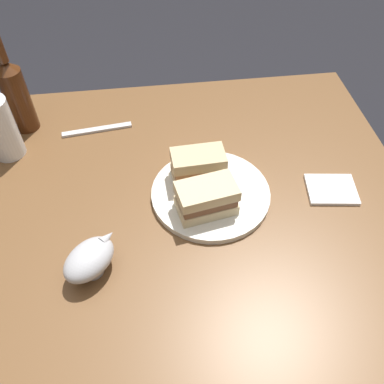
{
  "coord_description": "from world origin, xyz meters",
  "views": [
    {
      "loc": [
        0.03,
        0.57,
        1.44
      ],
      "look_at": [
        -0.04,
        -0.01,
        0.77
      ],
      "focal_mm": 38.27,
      "sensor_mm": 36.0,
      "label": 1
    }
  ],
  "objects": [
    {
      "name": "sandwich_half_right",
      "position": [
        -0.07,
        0.03,
        0.79
      ],
      "size": [
        0.13,
        0.09,
        0.07
      ],
      "color": "beige",
      "rests_on": "plate"
    },
    {
      "name": "potato_wedge_back",
      "position": [
        -0.04,
        0.0,
        0.77
      ],
      "size": [
        0.02,
        0.06,
        0.02
      ],
      "primitive_type": "cube",
      "rotation": [
        0.0,
        0.0,
        1.57
      ],
      "color": "#B77F33",
      "rests_on": "plate"
    },
    {
      "name": "sandwich_half_left",
      "position": [
        -0.06,
        -0.07,
        0.79
      ],
      "size": [
        0.12,
        0.07,
        0.07
      ],
      "color": "#CCB284",
      "rests_on": "plate"
    },
    {
      "name": "fork",
      "position": [
        0.17,
        -0.28,
        0.75
      ],
      "size": [
        0.18,
        0.04,
        0.01
      ],
      "primitive_type": "cube",
      "rotation": [
        0.0,
        0.0,
        3.26
      ],
      "color": "silver",
      "rests_on": "dining_table"
    },
    {
      "name": "potato_wedge_front",
      "position": [
        -0.05,
        0.01,
        0.77
      ],
      "size": [
        0.06,
        0.04,
        0.02
      ],
      "primitive_type": "cube",
      "rotation": [
        0.0,
        0.0,
        3.63
      ],
      "color": "#B77F33",
      "rests_on": "plate"
    },
    {
      "name": "cider_bottle",
      "position": [
        0.35,
        -0.32,
        0.85
      ],
      "size": [
        0.06,
        0.06,
        0.27
      ],
      "color": "#47230F",
      "rests_on": "dining_table"
    },
    {
      "name": "gravy_boat",
      "position": [
        0.17,
        0.14,
        0.78
      ],
      "size": [
        0.13,
        0.13,
        0.07
      ],
      "color": "#B7B7BC",
      "rests_on": "dining_table"
    },
    {
      "name": "potato_wedge_left_edge",
      "position": [
        -0.05,
        -0.01,
        0.76
      ],
      "size": [
        0.05,
        0.05,
        0.02
      ],
      "primitive_type": "cube",
      "rotation": [
        0.0,
        0.0,
        0.79
      ],
      "color": "gold",
      "rests_on": "plate"
    },
    {
      "name": "ground_plane",
      "position": [
        0.0,
        0.0,
        0.0
      ],
      "size": [
        6.0,
        6.0,
        0.0
      ],
      "primitive_type": "plane",
      "color": "black"
    },
    {
      "name": "pint_glass",
      "position": [
        0.38,
        -0.22,
        0.81
      ],
      "size": [
        0.07,
        0.07,
        0.15
      ],
      "color": "white",
      "rests_on": "dining_table"
    },
    {
      "name": "plate",
      "position": [
        -0.09,
        -0.02,
        0.75
      ],
      "size": [
        0.27,
        0.27,
        0.01
      ],
      "primitive_type": "cylinder",
      "color": "silver",
      "rests_on": "dining_table"
    },
    {
      "name": "napkin",
      "position": [
        -0.36,
        -0.0,
        0.75
      ],
      "size": [
        0.12,
        0.1,
        0.01
      ],
      "primitive_type": "cube",
      "rotation": [
        0.0,
        0.0,
        -0.13
      ],
      "color": "white",
      "rests_on": "dining_table"
    },
    {
      "name": "potato_wedge_right_edge",
      "position": [
        -0.02,
        -0.03,
        0.77
      ],
      "size": [
        0.03,
        0.04,
        0.02
      ],
      "primitive_type": "cube",
      "rotation": [
        0.0,
        0.0,
        1.32
      ],
      "color": "#AD702D",
      "rests_on": "plate"
    },
    {
      "name": "potato_wedge_middle",
      "position": [
        -0.03,
        0.01,
        0.77
      ],
      "size": [
        0.05,
        0.05,
        0.02
      ],
      "primitive_type": "cube",
      "rotation": [
        0.0,
        0.0,
        2.45
      ],
      "color": "#AD702D",
      "rests_on": "plate"
    },
    {
      "name": "dining_table",
      "position": [
        0.0,
        0.0,
        0.37
      ],
      "size": [
        1.09,
        0.93,
        0.74
      ],
      "primitive_type": "cube",
      "color": "brown",
      "rests_on": "ground"
    },
    {
      "name": "potato_wedge_stray",
      "position": [
        -0.03,
        0.04,
        0.76
      ],
      "size": [
        0.04,
        0.06,
        0.01
      ],
      "primitive_type": "cube",
      "rotation": [
        0.0,
        0.0,
        1.95
      ],
      "color": "#B77F33",
      "rests_on": "plate"
    }
  ]
}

